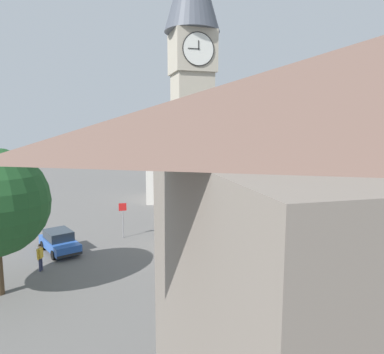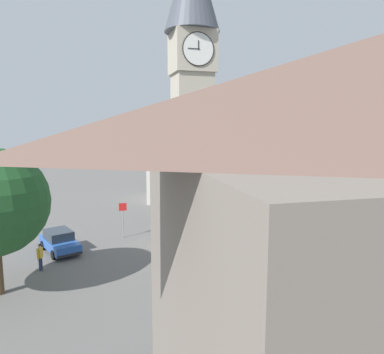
# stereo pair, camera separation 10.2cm
# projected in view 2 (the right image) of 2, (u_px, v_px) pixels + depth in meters

# --- Properties ---
(ground_plane) EXTENTS (200.00, 200.00, 0.00)m
(ground_plane) POSITION_uv_depth(u_px,v_px,m) (192.00, 245.00, 26.22)
(ground_plane) COLOR #605E5B
(clock_tower) EXTENTS (3.81, 3.81, 21.89)m
(clock_tower) POSITION_uv_depth(u_px,v_px,m) (192.00, 68.00, 24.42)
(clock_tower) COLOR #A59C89
(clock_tower) RESTS_ON ground
(car_blue_kerb) EXTENTS (2.64, 4.41, 1.53)m
(car_blue_kerb) POSITION_uv_depth(u_px,v_px,m) (260.00, 263.00, 20.71)
(car_blue_kerb) COLOR black
(car_blue_kerb) RESTS_ON ground
(car_silver_kerb) EXTENTS (4.34, 3.76, 1.53)m
(car_silver_kerb) POSITION_uv_depth(u_px,v_px,m) (300.00, 209.00, 34.27)
(car_silver_kerb) COLOR red
(car_silver_kerb) RESTS_ON ground
(car_red_corner) EXTENTS (3.09, 4.46, 1.53)m
(car_red_corner) POSITION_uv_depth(u_px,v_px,m) (59.00, 241.00, 24.72)
(car_red_corner) COLOR #2D5BB7
(car_red_corner) RESTS_ON ground
(car_white_side) EXTENTS (4.30, 3.85, 1.53)m
(car_white_side) POSITION_uv_depth(u_px,v_px,m) (336.00, 245.00, 23.97)
(car_white_side) COLOR black
(car_white_side) RESTS_ON ground
(pedestrian) EXTENTS (0.35, 0.52, 1.69)m
(pedestrian) POSITION_uv_depth(u_px,v_px,m) (40.00, 255.00, 21.42)
(pedestrian) COLOR #2D3351
(pedestrian) RESTS_ON ground
(building_shop_left) EXTENTS (11.53, 9.82, 10.18)m
(building_shop_left) POSITION_uv_depth(u_px,v_px,m) (188.00, 156.00, 42.64)
(building_shop_left) COLOR beige
(building_shop_left) RESTS_ON ground
(road_sign) EXTENTS (0.60, 0.07, 2.80)m
(road_sign) POSITION_uv_depth(u_px,v_px,m) (123.00, 214.00, 27.73)
(road_sign) COLOR gray
(road_sign) RESTS_ON ground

